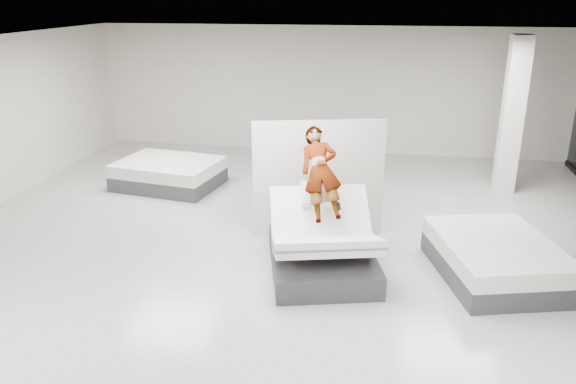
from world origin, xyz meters
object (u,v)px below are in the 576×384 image
object	(u,v)px
person	(320,188)
column	(512,116)
divider_panel	(318,179)
hero_bed	(322,247)
remote	(338,206)
flat_bed_left_far	(169,174)
flat_bed_right_far	(496,259)

from	to	relation	value
person	column	xyz separation A→B (m)	(3.43, 4.00, 0.39)
divider_panel	person	bearing A→B (deg)	-95.20
hero_bed	remote	bearing A→B (deg)	6.05
person	flat_bed_left_far	world-z (taller)	person
remote	column	bearing A→B (deg)	39.38
divider_panel	remote	bearing A→B (deg)	-84.66
person	hero_bed	bearing A→B (deg)	-90.00
person	flat_bed_left_far	distance (m)	4.81
flat_bed_left_far	column	bearing A→B (deg)	7.93
remote	flat_bed_right_far	world-z (taller)	remote
hero_bed	column	size ratio (longest dim) A/B	0.72
flat_bed_left_far	column	distance (m)	7.25
divider_panel	flat_bed_right_far	distance (m)	3.05
hero_bed	remote	distance (m)	0.69
remote	flat_bed_left_far	distance (m)	5.19
divider_panel	flat_bed_left_far	xyz separation A→B (m)	(-3.47, 1.98, -0.72)
column	hero_bed	bearing A→B (deg)	-127.91
person	flat_bed_left_far	size ratio (longest dim) A/B	0.67
hero_bed	person	bearing A→B (deg)	104.44
divider_panel	flat_bed_right_far	world-z (taller)	divider_panel
hero_bed	remote	xyz separation A→B (m)	(0.22, 0.02, 0.66)
person	divider_panel	xyz separation A→B (m)	(-0.16, 1.03, -0.21)
remote	divider_panel	size ratio (longest dim) A/B	0.06
flat_bed_right_far	flat_bed_left_far	bearing A→B (deg)	153.93
hero_bed	column	world-z (taller)	column
hero_bed	remote	size ratio (longest dim) A/B	16.41
divider_panel	column	size ratio (longest dim) A/B	0.69
person	remote	world-z (taller)	person
person	divider_panel	distance (m)	1.06
flat_bed_left_far	column	xyz separation A→B (m)	(7.06, 0.98, 1.32)
divider_panel	flat_bed_left_far	distance (m)	4.06
flat_bed_left_far	hero_bed	bearing A→B (deg)	-41.87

